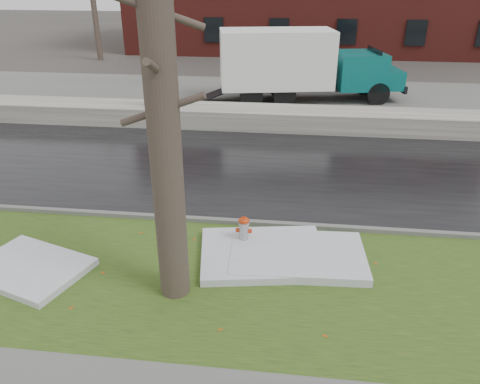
# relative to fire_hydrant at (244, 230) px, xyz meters

# --- Properties ---
(ground) EXTENTS (120.00, 120.00, 0.00)m
(ground) POSITION_rel_fire_hydrant_xyz_m (-0.19, -0.05, -0.43)
(ground) COLOR #47423D
(ground) RESTS_ON ground
(verge) EXTENTS (60.00, 4.50, 0.04)m
(verge) POSITION_rel_fire_hydrant_xyz_m (-0.19, -1.30, -0.41)
(verge) COLOR #254517
(verge) RESTS_ON ground
(road) EXTENTS (60.00, 7.00, 0.03)m
(road) POSITION_rel_fire_hydrant_xyz_m (-0.19, 4.45, -0.42)
(road) COLOR black
(road) RESTS_ON ground
(parking_lot) EXTENTS (60.00, 9.00, 0.03)m
(parking_lot) POSITION_rel_fire_hydrant_xyz_m (-0.19, 12.95, -0.42)
(parking_lot) COLOR slate
(parking_lot) RESTS_ON ground
(curb) EXTENTS (60.00, 0.15, 0.14)m
(curb) POSITION_rel_fire_hydrant_xyz_m (-0.19, 0.95, -0.36)
(curb) COLOR slate
(curb) RESTS_ON ground
(snowbank) EXTENTS (60.00, 1.60, 0.75)m
(snowbank) POSITION_rel_fire_hydrant_xyz_m (-0.19, 8.65, -0.06)
(snowbank) COLOR beige
(snowbank) RESTS_ON ground
(bg_tree_left) EXTENTS (1.40, 1.62, 6.50)m
(bg_tree_left) POSITION_rel_fire_hydrant_xyz_m (-12.19, 21.95, 2.90)
(bg_tree_left) COLOR brown
(bg_tree_left) RESTS_ON ground
(bg_tree_center) EXTENTS (1.40, 1.62, 6.50)m
(bg_tree_center) POSITION_rel_fire_hydrant_xyz_m (-6.19, 25.95, 2.90)
(bg_tree_center) COLOR brown
(bg_tree_center) RESTS_ON ground
(fire_hydrant) EXTENTS (0.35, 0.30, 0.73)m
(fire_hydrant) POSITION_rel_fire_hydrant_xyz_m (0.00, 0.00, 0.00)
(fire_hydrant) COLOR #A4A6AC
(fire_hydrant) RESTS_ON verge
(tree) EXTENTS (1.42, 1.70, 6.86)m
(tree) POSITION_rel_fire_hydrant_xyz_m (-1.11, -1.74, 3.06)
(tree) COLOR brown
(tree) RESTS_ON verge
(box_truck) EXTENTS (9.60, 3.66, 3.17)m
(box_truck) POSITION_rel_fire_hydrant_xyz_m (1.00, 12.80, 1.24)
(box_truck) COLOR black
(box_truck) RESTS_ON ground
(worker) EXTENTS (0.75, 0.52, 1.96)m
(worker) POSITION_rel_fire_hydrant_xyz_m (-4.16, 8.27, 1.30)
(worker) COLOR black
(worker) RESTS_ON snowbank
(snow_patch_near) EXTENTS (2.90, 2.40, 0.16)m
(snow_patch_near) POSITION_rel_fire_hydrant_xyz_m (0.46, -0.41, -0.31)
(snow_patch_near) COLOR silver
(snow_patch_near) RESTS_ON verge
(snow_patch_far) EXTENTS (2.59, 2.21, 0.14)m
(snow_patch_far) POSITION_rel_fire_hydrant_xyz_m (-4.19, -1.50, -0.32)
(snow_patch_far) COLOR silver
(snow_patch_far) RESTS_ON verge
(snow_patch_side) EXTENTS (2.88, 1.93, 0.18)m
(snow_patch_side) POSITION_rel_fire_hydrant_xyz_m (1.19, -0.40, -0.30)
(snow_patch_side) COLOR silver
(snow_patch_side) RESTS_ON verge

